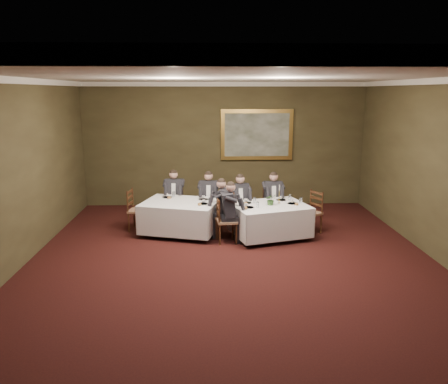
{
  "coord_description": "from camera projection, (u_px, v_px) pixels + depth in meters",
  "views": [
    {
      "loc": [
        -0.45,
        -7.44,
        3.25
      ],
      "look_at": [
        -0.13,
        1.63,
        1.15
      ],
      "focal_mm": 35.0,
      "sensor_mm": 36.0,
      "label": 1
    }
  ],
  "objects": [
    {
      "name": "left_wall",
      "position": [
        1.0,
        181.0,
        7.46
      ],
      "size": [
        0.1,
        10.0,
        3.5
      ],
      "primitive_type": "cube",
      "color": "#362F1B",
      "rests_on": "ground"
    },
    {
      "name": "chair_sec_backleft",
      "position": [
        175.0,
        211.0,
        11.09
      ],
      "size": [
        0.46,
        0.44,
        1.0
      ],
      "rotation": [
        0.0,
        0.0,
        3.1
      ],
      "color": "brown",
      "rests_on": "ground"
    },
    {
      "name": "centerpiece",
      "position": [
        271.0,
        199.0,
        9.74
      ],
      "size": [
        0.25,
        0.22,
        0.27
      ],
      "primitive_type": "imported",
      "rotation": [
        0.0,
        0.0,
        -0.03
      ],
      "color": "#2D5926",
      "rests_on": "table_main"
    },
    {
      "name": "diner_main_backright",
      "position": [
        272.0,
        205.0,
        10.74
      ],
      "size": [
        0.44,
        0.5,
        1.35
      ],
      "rotation": [
        0.0,
        0.0,
        3.2
      ],
      "color": "black",
      "rests_on": "chair_main_backright"
    },
    {
      "name": "table_main",
      "position": [
        270.0,
        218.0,
        9.85
      ],
      "size": [
        1.92,
        1.66,
        0.67
      ],
      "rotation": [
        0.0,
        0.0,
        0.28
      ],
      "color": "black",
      "rests_on": "ground"
    },
    {
      "name": "crown_molding",
      "position": [
        235.0,
        79.0,
        7.21
      ],
      "size": [
        8.0,
        10.0,
        0.12
      ],
      "color": "white",
      "rests_on": "back_wall"
    },
    {
      "name": "diner_main_backleft",
      "position": [
        239.0,
        208.0,
        10.47
      ],
      "size": [
        0.5,
        0.56,
        1.35
      ],
      "rotation": [
        0.0,
        0.0,
        3.37
      ],
      "color": "black",
      "rests_on": "chair_main_backleft"
    },
    {
      "name": "place_setting_table_second",
      "position": [
        169.0,
        196.0,
        10.51
      ],
      "size": [
        0.33,
        0.31,
        0.14
      ],
      "color": "white",
      "rests_on": "table_second"
    },
    {
      "name": "chair_main_endright",
      "position": [
        310.0,
        221.0,
        10.21
      ],
      "size": [
        0.59,
        0.59,
        1.0
      ],
      "rotation": [
        0.0,
        0.0,
        2.11
      ],
      "color": "brown",
      "rests_on": "ground"
    },
    {
      "name": "painting",
      "position": [
        257.0,
        135.0,
        12.37
      ],
      "size": [
        2.04,
        0.09,
        1.43
      ],
      "color": "gold",
      "rests_on": "back_wall"
    },
    {
      "name": "back_wall",
      "position": [
        224.0,
        145.0,
        12.46
      ],
      "size": [
        8.0,
        0.1,
        3.5
      ],
      "primitive_type": "cube",
      "color": "#362F1B",
      "rests_on": "ground"
    },
    {
      "name": "diner_sec_backleft",
      "position": [
        175.0,
        202.0,
        11.02
      ],
      "size": [
        0.43,
        0.49,
        1.35
      ],
      "rotation": [
        0.0,
        0.0,
        3.1
      ],
      "color": "black",
      "rests_on": "chair_sec_backleft"
    },
    {
      "name": "chair_sec_backright",
      "position": [
        209.0,
        213.0,
        10.88
      ],
      "size": [
        0.48,
        0.46,
        1.0
      ],
      "rotation": [
        0.0,
        0.0,
        3.04
      ],
      "color": "brown",
      "rests_on": "ground"
    },
    {
      "name": "diner_main_endleft",
      "position": [
        227.0,
        220.0,
        9.52
      ],
      "size": [
        0.52,
        0.45,
        1.35
      ],
      "rotation": [
        0.0,
        0.0,
        -1.48
      ],
      "color": "black",
      "rests_on": "chair_main_endleft"
    },
    {
      "name": "chair_sec_endleft",
      "position": [
        138.0,
        219.0,
        10.4
      ],
      "size": [
        0.48,
        0.5,
        1.0
      ],
      "rotation": [
        0.0,
        0.0,
        -1.73
      ],
      "color": "brown",
      "rests_on": "ground"
    },
    {
      "name": "table_second",
      "position": [
        181.0,
        215.0,
        10.12
      ],
      "size": [
        1.97,
        1.69,
        0.67
      ],
      "rotation": [
        0.0,
        0.0,
        -0.27
      ],
      "color": "black",
      "rests_on": "ground"
    },
    {
      "name": "candlestick",
      "position": [
        279.0,
        196.0,
        9.89
      ],
      "size": [
        0.06,
        0.06,
        0.44
      ],
      "color": "#B59437",
      "rests_on": "table_main"
    },
    {
      "name": "chair_main_backleft",
      "position": [
        239.0,
        217.0,
        10.53
      ],
      "size": [
        0.52,
        0.51,
        1.0
      ],
      "rotation": [
        0.0,
        0.0,
        3.37
      ],
      "color": "brown",
      "rests_on": "ground"
    },
    {
      "name": "chair_main_backright",
      "position": [
        272.0,
        214.0,
        10.8
      ],
      "size": [
        0.46,
        0.45,
        1.0
      ],
      "rotation": [
        0.0,
        0.0,
        3.2
      ],
      "color": "brown",
      "rests_on": "ground"
    },
    {
      "name": "ground",
      "position": [
        234.0,
        273.0,
        7.99
      ],
      "size": [
        10.0,
        10.0,
        0.0
      ],
      "primitive_type": "plane",
      "color": "black",
      "rests_on": "ground"
    },
    {
      "name": "diner_sec_backright",
      "position": [
        209.0,
        204.0,
        10.82
      ],
      "size": [
        0.45,
        0.52,
        1.35
      ],
      "rotation": [
        0.0,
        0.0,
        3.04
      ],
      "color": "black",
      "rests_on": "chair_sec_backright"
    },
    {
      "name": "chair_main_endleft",
      "position": [
        226.0,
        230.0,
        9.57
      ],
      "size": [
        0.46,
        0.48,
        1.0
      ],
      "rotation": [
        0.0,
        0.0,
        -1.48
      ],
      "color": "brown",
      "rests_on": "ground"
    },
    {
      "name": "ceiling",
      "position": [
        235.0,
        76.0,
        7.2
      ],
      "size": [
        8.0,
        10.0,
        0.1
      ],
      "primitive_type": "cube",
      "color": "silver",
      "rests_on": "back_wall"
    },
    {
      "name": "front_wall",
      "position": [
        282.0,
        337.0,
        2.73
      ],
      "size": [
        8.0,
        0.1,
        3.5
      ],
      "primitive_type": "cube",
      "color": "#362F1B",
      "rests_on": "ground"
    },
    {
      "name": "chair_sec_endright",
      "position": [
        225.0,
        225.0,
        9.92
      ],
      "size": [
        0.46,
        0.47,
        1.0
      ],
      "rotation": [
        0.0,
        0.0,
        1.48
      ],
      "color": "brown",
      "rests_on": "ground"
    },
    {
      "name": "place_setting_table_main",
      "position": [
        249.0,
        201.0,
        9.98
      ],
      "size": [
        0.33,
        0.31,
        0.14
      ],
      "color": "white",
      "rests_on": "table_main"
    },
    {
      "name": "diner_sec_endright",
      "position": [
        225.0,
        215.0,
        9.87
      ],
      "size": [
        0.51,
        0.45,
        1.35
      ],
      "rotation": [
        0.0,
        0.0,
        1.48
      ],
      "color": "black",
      "rests_on": "chair_sec_endright"
    }
  ]
}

